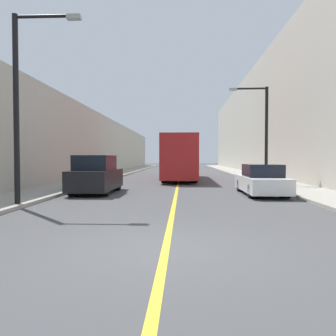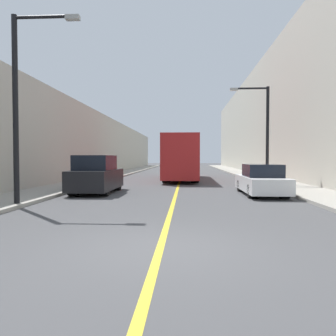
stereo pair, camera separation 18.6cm
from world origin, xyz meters
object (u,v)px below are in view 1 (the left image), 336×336
street_lamp_left (22,95)px  street_lamp_right (263,128)px  bus (180,157)px  parked_suv_left (96,176)px  car_right_near (261,181)px

street_lamp_left → street_lamp_right: (10.88, 9.66, -0.32)m
bus → street_lamp_left: street_lamp_left is taller
parked_suv_left → street_lamp_right: bearing=27.0°
street_lamp_left → street_lamp_right: size_ratio=1.10×
parked_suv_left → car_right_near: bearing=-2.3°
car_right_near → street_lamp_right: 6.13m
bus → street_lamp_right: bearing=-46.5°
parked_suv_left → street_lamp_left: size_ratio=0.65×
street_lamp_right → bus: bearing=133.5°
bus → street_lamp_right: 7.99m
bus → parked_suv_left: (-4.16, -10.47, -0.95)m
bus → street_lamp_left: (-5.54, -15.29, 2.22)m
street_lamp_left → car_right_near: bearing=25.1°
parked_suv_left → car_right_near: size_ratio=0.94×
car_right_near → bus: bearing=110.7°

